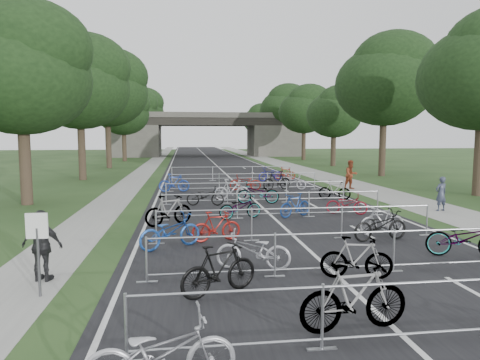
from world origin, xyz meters
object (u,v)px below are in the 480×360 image
Objects in this scene: park_sign at (37,239)px; pedestrian_c at (42,246)px; overpass_bridge at (206,135)px; pedestrian_b at (351,175)px; bike_0 at (161,354)px; pedestrian_a at (441,194)px; bike_1 at (354,298)px.

park_sign is 1.13m from pedestrian_c.
pedestrian_b is (6.90, -45.32, -2.60)m from overpass_bridge.
park_sign is 4.75m from bike_0.
pedestrian_a is 0.85× the size of pedestrian_b.
bike_0 is 1.00× the size of bike_1.
bike_0 is at bearing -54.06° from park_sign.
bike_0 is 5.69m from pedestrian_c.
bike_1 is 20.59m from pedestrian_b.
pedestrian_c reaches higher than pedestrian_a.
pedestrian_b reaches higher than pedestrian_a.
park_sign reaches higher than pedestrian_c.
pedestrian_b is at bearing -35.52° from bike_0.
pedestrian_c is (-0.24, 1.02, -0.42)m from park_sign.
overpass_bridge is 16.99× the size of park_sign.
bike_1 is at bearing -124.79° from pedestrian_b.
bike_1 is 14.01m from pedestrian_a.
overpass_bridge is at bearing -10.93° from bike_0.
pedestrian_a is (14.71, 8.57, -0.48)m from park_sign.
pedestrian_a is at bearing 30.23° from park_sign.
park_sign is 1.16× the size of pedestrian_a.
pedestrian_b is (10.94, 20.48, 0.39)m from bike_0.
bike_1 is at bearing 41.23° from pedestrian_a.
bike_0 is at bearing 35.49° from pedestrian_a.
pedestrian_b is 1.09× the size of pedestrian_c.
overpass_bridge is 61.44m from pedestrian_c.
bike_1 is at bearing 165.69° from pedestrian_c.
park_sign reaches higher than bike_1.
park_sign is at bearing -96.26° from overpass_bridge.
pedestrian_b is at bearing -81.35° from overpass_bridge.
pedestrian_c reaches higher than bike_0.
pedestrian_b reaches higher than park_sign.
pedestrian_a reaches higher than bike_1.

